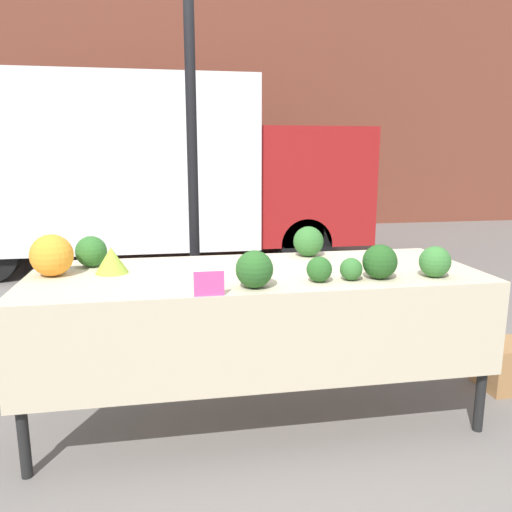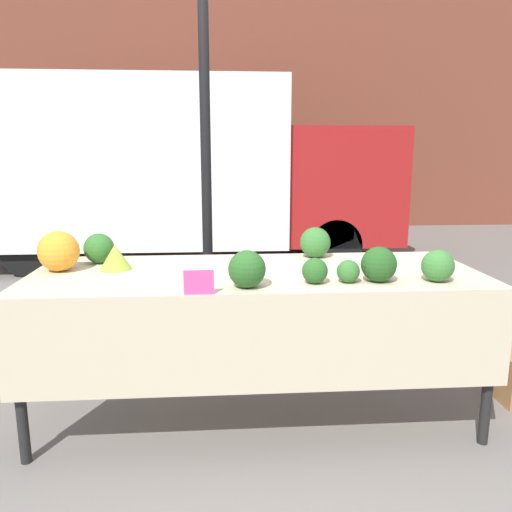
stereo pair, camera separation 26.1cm
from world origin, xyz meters
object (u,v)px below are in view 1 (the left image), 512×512
(price_sign, at_px, (209,284))
(produce_crate, at_px, (512,365))
(orange_cauliflower, at_px, (52,255))
(parked_truck, at_px, (138,169))

(price_sign, bearing_deg, produce_crate, 13.83)
(orange_cauliflower, height_order, produce_crate, orange_cauliflower)
(parked_truck, relative_size, orange_cauliflower, 25.46)
(orange_cauliflower, bearing_deg, produce_crate, -0.76)
(produce_crate, bearing_deg, price_sign, -166.17)
(orange_cauliflower, distance_m, price_sign, 0.90)
(parked_truck, height_order, orange_cauliflower, parked_truck)
(parked_truck, bearing_deg, produce_crate, -59.39)
(orange_cauliflower, distance_m, produce_crate, 2.75)
(parked_truck, height_order, price_sign, parked_truck)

